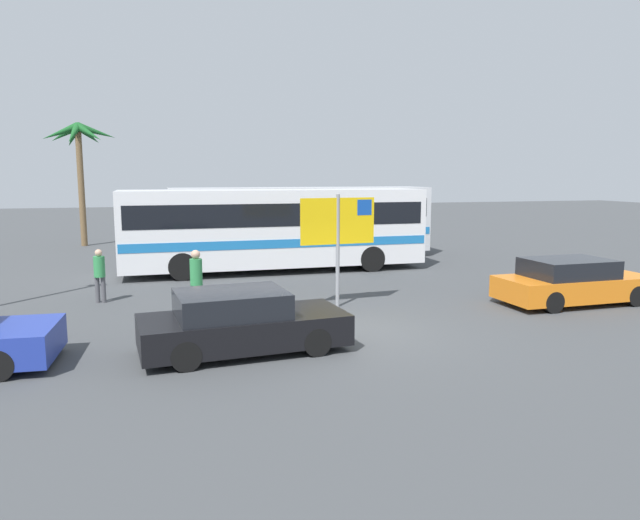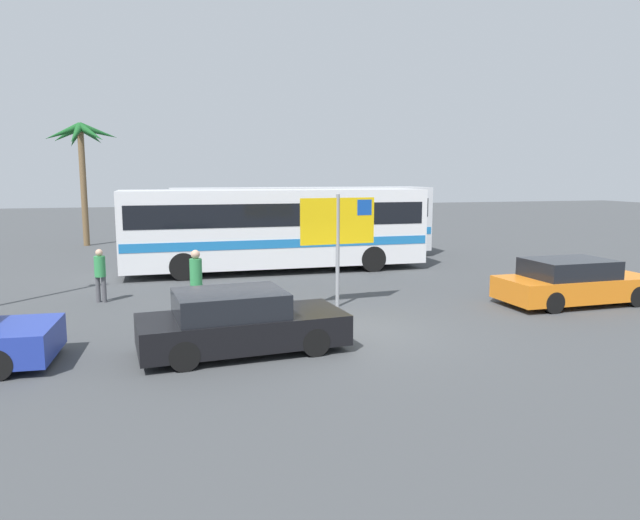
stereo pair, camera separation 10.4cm
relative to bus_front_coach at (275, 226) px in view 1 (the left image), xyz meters
The scene contains 9 objects.
ground 9.60m from the bus_front_coach, 90.59° to the right, with size 120.00×120.00×0.00m, color #424447.
bus_front_coach is the anchor object (origin of this frame).
bus_rear_coach 3.85m from the bus_front_coach, 60.50° to the left, with size 11.61×2.62×3.17m.
ferry_sign 6.69m from the bus_front_coach, 85.60° to the right, with size 2.20×0.22×3.20m.
car_black 10.63m from the bus_front_coach, 105.40° to the right, with size 4.45×2.22×1.32m.
car_orange 10.92m from the bus_front_coach, 48.54° to the right, with size 4.57×1.94×1.32m.
pedestrian_by_bus 7.47m from the bus_front_coach, 145.16° to the right, with size 0.32×0.32×1.59m.
pedestrian_near_sign 7.75m from the bus_front_coach, 116.84° to the right, with size 0.32×0.32×1.80m.
palm_tree_seaside 14.04m from the bus_front_coach, 126.85° to the left, with size 3.66×3.48×6.44m.
Camera 1 is at (-4.35, -12.70, 3.72)m, focal length 32.61 mm.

